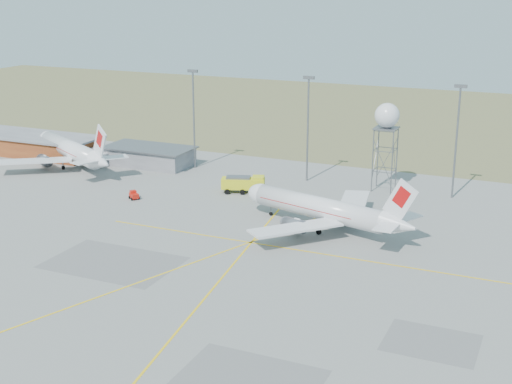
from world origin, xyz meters
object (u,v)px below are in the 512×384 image
at_px(radar_tower, 386,142).
at_px(fire_truck, 244,185).
at_px(baggage_tug, 134,196).
at_px(airliner_far, 72,150).
at_px(airliner_main, 322,209).

bearing_deg(radar_tower, fire_truck, -152.27).
bearing_deg(baggage_tug, fire_truck, 72.38).
xyz_separation_m(airliner_far, fire_truck, (41.36, -2.74, -1.96)).
distance_m(airliner_main, fire_truck, 23.72).
xyz_separation_m(airliner_main, radar_tower, (3.50, 25.35, 5.97)).
relative_size(airliner_far, radar_tower, 1.89).
bearing_deg(radar_tower, baggage_tug, -148.75).
xyz_separation_m(airliner_far, baggage_tug, (24.95, -14.57, -2.92)).
distance_m(radar_tower, fire_truck, 27.26).
distance_m(fire_truck, baggage_tug, 20.25).
relative_size(airliner_main, baggage_tug, 13.12).
distance_m(airliner_far, baggage_tug, 29.04).
bearing_deg(fire_truck, baggage_tug, -163.79).
distance_m(radar_tower, baggage_tug, 47.07).
bearing_deg(airliner_far, radar_tower, -142.35).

